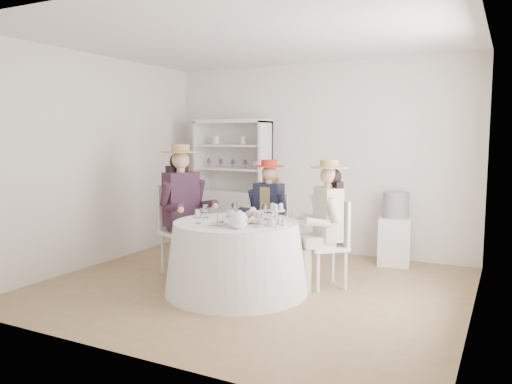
% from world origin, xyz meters
% --- Properties ---
extents(ground, '(4.50, 4.50, 0.00)m').
position_xyz_m(ground, '(0.00, 0.00, 0.00)').
color(ground, olive).
rests_on(ground, ground).
extents(ceiling, '(4.50, 4.50, 0.00)m').
position_xyz_m(ceiling, '(0.00, 0.00, 2.70)').
color(ceiling, white).
rests_on(ceiling, wall_back).
extents(wall_back, '(4.50, 0.00, 4.50)m').
position_xyz_m(wall_back, '(0.00, 2.00, 1.35)').
color(wall_back, white).
rests_on(wall_back, ground).
extents(wall_front, '(4.50, 0.00, 4.50)m').
position_xyz_m(wall_front, '(0.00, -2.00, 1.35)').
color(wall_front, white).
rests_on(wall_front, ground).
extents(wall_left, '(0.00, 4.50, 4.50)m').
position_xyz_m(wall_left, '(-2.25, 0.00, 1.35)').
color(wall_left, white).
rests_on(wall_left, ground).
extents(wall_right, '(0.00, 4.50, 4.50)m').
position_xyz_m(wall_right, '(2.25, 0.00, 1.35)').
color(wall_right, white).
rests_on(wall_right, ground).
extents(tea_table, '(1.53, 1.53, 0.77)m').
position_xyz_m(tea_table, '(-0.06, -0.24, 0.38)').
color(tea_table, white).
rests_on(tea_table, ground).
extents(hutch, '(1.21, 0.62, 1.91)m').
position_xyz_m(hutch, '(-1.20, 1.69, 0.68)').
color(hutch, silver).
rests_on(hutch, ground).
extents(side_table, '(0.45, 0.45, 0.62)m').
position_xyz_m(side_table, '(1.21, 1.70, 0.31)').
color(side_table, silver).
rests_on(side_table, ground).
extents(hatbox, '(0.38, 0.38, 0.34)m').
position_xyz_m(hatbox, '(1.21, 1.70, 0.79)').
color(hatbox, black).
rests_on(hatbox, side_table).
extents(guest_left, '(0.66, 0.60, 1.57)m').
position_xyz_m(guest_left, '(-1.00, 0.10, 0.88)').
color(guest_left, silver).
rests_on(guest_left, ground).
extents(guest_mid, '(0.50, 0.52, 1.37)m').
position_xyz_m(guest_mid, '(-0.17, 0.75, 0.78)').
color(guest_mid, silver).
rests_on(guest_mid, ground).
extents(guest_right, '(0.60, 0.60, 1.41)m').
position_xyz_m(guest_right, '(0.74, 0.35, 0.80)').
color(guest_right, silver).
rests_on(guest_right, ground).
extents(spare_chair, '(0.52, 0.52, 0.90)m').
position_xyz_m(spare_chair, '(-0.26, 1.20, 0.48)').
color(spare_chair, silver).
rests_on(spare_chair, ground).
extents(teacup_a, '(0.11, 0.11, 0.07)m').
position_xyz_m(teacup_a, '(-0.25, -0.03, 0.80)').
color(teacup_a, white).
rests_on(teacup_a, tea_table).
extents(teacup_b, '(0.08, 0.08, 0.06)m').
position_xyz_m(teacup_b, '(-0.06, 0.06, 0.80)').
color(teacup_b, white).
rests_on(teacup_b, tea_table).
extents(teacup_c, '(0.11, 0.11, 0.07)m').
position_xyz_m(teacup_c, '(0.18, -0.10, 0.80)').
color(teacup_c, white).
rests_on(teacup_c, tea_table).
extents(flower_bowl, '(0.24, 0.24, 0.05)m').
position_xyz_m(flower_bowl, '(0.17, -0.25, 0.79)').
color(flower_bowl, white).
rests_on(flower_bowl, tea_table).
extents(flower_arrangement, '(0.19, 0.19, 0.07)m').
position_xyz_m(flower_arrangement, '(0.16, -0.22, 0.86)').
color(flower_arrangement, '#CA6589').
rests_on(flower_arrangement, tea_table).
extents(table_teapot, '(0.26, 0.18, 0.19)m').
position_xyz_m(table_teapot, '(0.17, -0.59, 0.85)').
color(table_teapot, white).
rests_on(table_teapot, tea_table).
extents(sandwich_plate, '(0.25, 0.25, 0.06)m').
position_xyz_m(sandwich_plate, '(-0.06, -0.57, 0.78)').
color(sandwich_plate, white).
rests_on(sandwich_plate, tea_table).
extents(cupcake_stand, '(0.24, 0.24, 0.22)m').
position_xyz_m(cupcake_stand, '(0.43, -0.28, 0.85)').
color(cupcake_stand, white).
rests_on(cupcake_stand, tea_table).
extents(stemware_set, '(0.88, 0.88, 0.15)m').
position_xyz_m(stemware_set, '(-0.06, -0.24, 0.84)').
color(stemware_set, white).
rests_on(stemware_set, tea_table).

